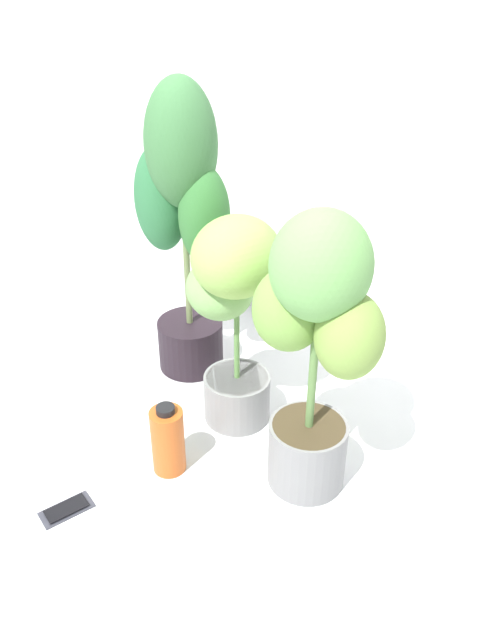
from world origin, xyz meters
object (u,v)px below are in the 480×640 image
Objects in this scene: potted_plant_center at (232,301)px; cell_phone at (67,509)px; potted_plant_front_right at (316,336)px; nutrient_bottle at (168,440)px; potted_plant_back_left at (183,214)px.

potted_plant_center is 0.76m from cell_phone.
potted_plant_front_right is at bearing -36.96° from potted_plant_center.
potted_plant_center is at bearing 70.01° from nutrient_bottle.
potted_plant_front_right is 0.81× the size of potted_plant_back_left.
potted_plant_center is 4.50× the size of cell_phone.
potted_plant_back_left is 6.57× the size of cell_phone.
potted_plant_back_left reaches higher than nutrient_bottle.
potted_plant_back_left is at bearing -58.74° from cell_phone.
cell_phone is at bearing -152.83° from potted_plant_front_right.
potted_plant_back_left is at bearing 139.80° from potted_plant_front_right.
potted_plant_back_left is at bearing 136.26° from potted_plant_center.
potted_plant_front_right is at bearing -115.79° from cell_phone.
nutrient_bottle is at bearing -94.54° from cell_phone.
potted_plant_back_left reaches higher than cell_phone.
cell_phone is 0.68× the size of nutrient_bottle.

